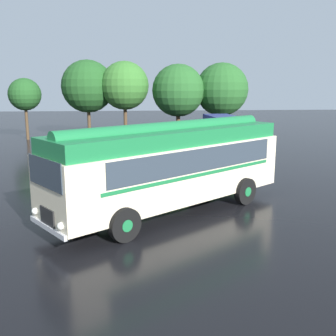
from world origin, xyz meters
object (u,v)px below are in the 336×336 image
object	(u,v)px
vintage_bus	(171,163)
car_near_left	(151,138)
car_mid_left	(189,139)
box_van	(224,131)

from	to	relation	value
vintage_bus	car_near_left	distance (m)	15.47
car_mid_left	box_van	size ratio (longest dim) A/B	0.75
car_mid_left	box_van	bearing A→B (deg)	1.13
car_mid_left	vintage_bus	bearing A→B (deg)	-100.73
car_near_left	car_mid_left	xyz separation A→B (m)	(2.86, -0.89, 0.00)
box_van	vintage_bus	bearing A→B (deg)	-110.42
car_mid_left	box_van	world-z (taller)	box_van
car_near_left	box_van	distance (m)	5.62
vintage_bus	car_near_left	size ratio (longest dim) A/B	2.28
vintage_bus	car_mid_left	distance (m)	14.84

